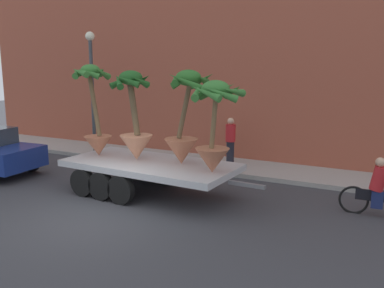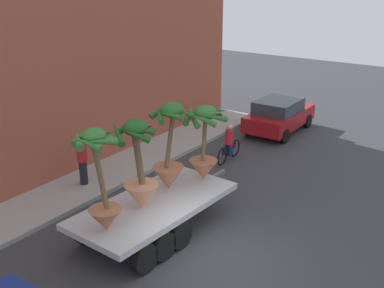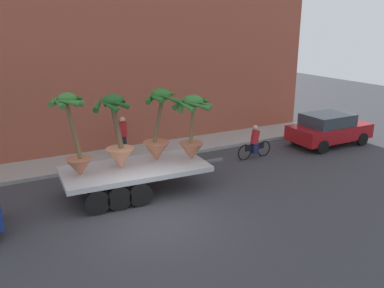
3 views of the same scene
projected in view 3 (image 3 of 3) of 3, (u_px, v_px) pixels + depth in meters
The scene contains 11 objects.
ground_plane at pixel (154, 219), 12.31m from camera, with size 60.00×60.00×0.00m, color #38383D.
sidewalk at pixel (100, 159), 17.44m from camera, with size 24.00×2.20×0.15m, color #A39E99.
building_facade at pixel (82, 52), 17.56m from camera, with size 24.00×1.20×9.13m, color #9E4C38.
flatbed_trailer at pixel (129, 174), 13.90m from camera, with size 6.08×2.61×0.98m.
potted_palm_rear at pixel (158, 131), 14.24m from camera, with size 1.38×1.41×2.64m.
potted_palm_middle at pixel (118, 139), 13.42m from camera, with size 1.35×1.29×2.61m.
potted_palm_front at pixel (74, 139), 12.70m from camera, with size 1.22×1.14×2.77m.
potted_palm_extra at pixel (192, 128), 14.31m from camera, with size 1.43×1.46×2.40m.
cyclist at pixel (255, 143), 17.67m from camera, with size 1.84×0.36×1.54m.
parked_car at pixel (329, 129), 19.52m from camera, with size 4.12×2.01×1.58m.
pedestrian_near_gate at pixel (123, 135), 17.64m from camera, with size 0.36×0.36×1.71m.
Camera 3 is at (-4.18, -10.35, 5.81)m, focal length 37.26 mm.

